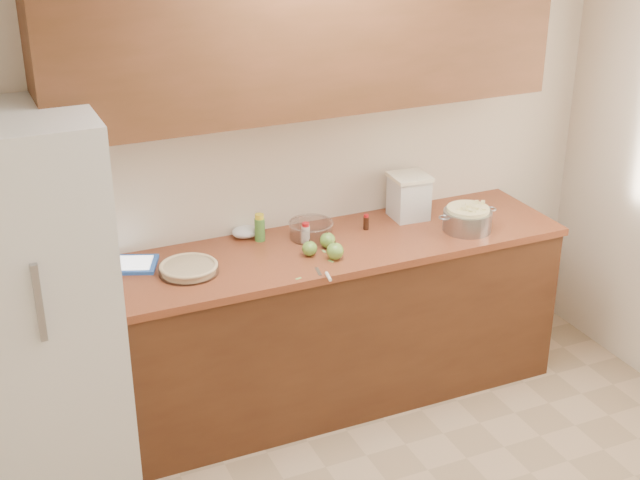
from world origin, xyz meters
name	(u,v)px	position (x,y,z in m)	size (l,w,h in m)	color
room_shell	(487,306)	(0.00, 0.00, 1.30)	(3.60, 3.60, 3.60)	tan
counter_run	(320,324)	(0.00, 1.48, 0.46)	(2.64, 0.68, 0.92)	#4D2915
upper_cabinets	(307,40)	(0.00, 1.63, 1.95)	(2.60, 0.34, 0.70)	brown
fridge	(33,307)	(-1.44, 1.44, 0.90)	(0.70, 0.70, 1.80)	silver
pie	(189,268)	(-0.70, 1.45, 0.94)	(0.29, 0.29, 0.05)	silver
colander	(467,219)	(0.81, 1.35, 0.98)	(0.35, 0.26, 0.13)	gray
flour_canister	(409,196)	(0.61, 1.63, 1.05)	(0.21, 0.21, 0.25)	silver
tablet	(129,264)	(-0.95, 1.64, 0.93)	(0.33, 0.29, 0.02)	blue
paring_knife	(327,276)	(-0.11, 1.14, 0.93)	(0.05, 0.17, 0.02)	gray
lemon_bottle	(260,228)	(-0.25, 1.67, 0.99)	(0.05, 0.05, 0.15)	#4C8C38
cinnamon_shaker	(306,233)	(-0.04, 1.56, 0.97)	(0.04, 0.04, 0.11)	beige
vanilla_bottle	(366,222)	(0.32, 1.58, 0.96)	(0.03, 0.03, 0.09)	black
mixing_bowl	(311,229)	(0.00, 1.60, 0.97)	(0.24, 0.24, 0.09)	silver
paper_towel	(246,232)	(-0.31, 1.74, 0.95)	(0.15, 0.12, 0.06)	white
apple_left	(310,249)	(-0.09, 1.39, 0.96)	(0.08, 0.08, 0.09)	#689B37
apple_center	(328,240)	(0.03, 1.45, 0.96)	(0.08, 0.08, 0.09)	#689B37
apple_front	(335,251)	(0.01, 1.30, 0.96)	(0.09, 0.09, 0.10)	#689B37
peel_a	(298,278)	(-0.25, 1.18, 0.92)	(0.03, 0.01, 0.00)	#8BB759
peel_b	(324,251)	(-0.01, 1.41, 0.92)	(0.03, 0.01, 0.00)	#8BB759
peel_c	(331,261)	(-0.02, 1.29, 0.92)	(0.03, 0.01, 0.00)	#8BB759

